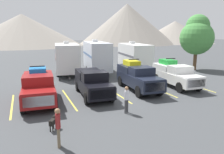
{
  "coord_description": "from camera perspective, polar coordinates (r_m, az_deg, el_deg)",
  "views": [
    {
      "loc": [
        -6.78,
        -15.38,
        4.9
      ],
      "look_at": [
        0.0,
        1.4,
        1.2
      ],
      "focal_mm": 35.32,
      "sensor_mm": 36.0,
      "label": 1
    }
  ],
  "objects": [
    {
      "name": "lot_stripe_b",
      "position": [
        16.78,
        -11.1,
        -5.64
      ],
      "size": [
        0.12,
        5.5,
        0.01
      ],
      "primitive_type": "cube",
      "color": "gold",
      "rests_on": "ground"
    },
    {
      "name": "lot_stripe_c",
      "position": [
        17.86,
        1.2,
        -4.36
      ],
      "size": [
        0.12,
        5.5,
        0.01
      ],
      "primitive_type": "cube",
      "color": "gold",
      "rests_on": "ground"
    },
    {
      "name": "lot_stripe_e",
      "position": [
        22.0,
        20.1,
        -2.02
      ],
      "size": [
        0.12,
        5.5,
        0.01
      ],
      "primitive_type": "cube",
      "color": "gold",
      "rests_on": "ground"
    },
    {
      "name": "person_c",
      "position": [
        13.51,
        3.78,
        -5.39
      ],
      "size": [
        0.35,
        0.28,
        1.68
      ],
      "color": "#3F3F42",
      "rests_on": "ground"
    },
    {
      "name": "lot_stripe_a",
      "position": [
        16.55,
        -24.45,
        -6.73
      ],
      "size": [
        0.12,
        5.5,
        0.01
      ],
      "primitive_type": "cube",
      "color": "gold",
      "rests_on": "ground"
    },
    {
      "name": "lot_stripe_d",
      "position": [
        19.66,
        11.65,
        -3.11
      ],
      "size": [
        0.12,
        5.5,
        0.01
      ],
      "primitive_type": "cube",
      "color": "gold",
      "rests_on": "ground"
    },
    {
      "name": "mountain_ridge",
      "position": [
        85.26,
        -21.01,
        12.13
      ],
      "size": [
        152.74,
        42.64,
        17.01
      ],
      "color": "gray",
      "rests_on": "ground"
    },
    {
      "name": "tree_a",
      "position": [
        30.99,
        21.12,
        10.09
      ],
      "size": [
        4.31,
        4.31,
        7.16
      ],
      "color": "brown",
      "rests_on": "ground"
    },
    {
      "name": "camper_trailer_c",
      "position": [
        28.14,
        5.82,
        5.51
      ],
      "size": [
        3.33,
        7.83,
        3.73
      ],
      "color": "white",
      "rests_on": "ground"
    },
    {
      "name": "ground_plane",
      "position": [
        17.5,
        1.73,
        -4.71
      ],
      "size": [
        240.0,
        240.0,
        0.0
      ],
      "primitive_type": "plane",
      "color": "#3F4244"
    },
    {
      "name": "pickup_truck_d",
      "position": [
        20.97,
        15.95,
        0.78
      ],
      "size": [
        2.36,
        5.69,
        2.5
      ],
      "color": "white",
      "rests_on": "ground"
    },
    {
      "name": "camper_trailer_a",
      "position": [
        25.95,
        -11.57,
        4.98
      ],
      "size": [
        3.32,
        7.4,
        3.86
      ],
      "color": "white",
      "rests_on": "ground"
    },
    {
      "name": "camper_trailer_b",
      "position": [
        26.87,
        -4.02,
        5.56
      ],
      "size": [
        3.25,
        8.45,
        4.01
      ],
      "color": "silver",
      "rests_on": "ground"
    },
    {
      "name": "dog",
      "position": [
        11.85,
        -14.83,
        -10.82
      ],
      "size": [
        0.53,
        0.75,
        0.7
      ],
      "color": "black",
      "rests_on": "ground"
    },
    {
      "name": "pickup_truck_c",
      "position": [
        19.01,
        6.62,
        0.2
      ],
      "size": [
        2.36,
        5.9,
        2.57
      ],
      "color": "black",
      "rests_on": "ground"
    },
    {
      "name": "pickup_truck_b",
      "position": [
        17.2,
        -5.06,
        -1.41
      ],
      "size": [
        2.37,
        5.63,
        2.02
      ],
      "color": "black",
      "rests_on": "ground"
    },
    {
      "name": "person_b",
      "position": [
        9.88,
        -13.78,
        -11.98
      ],
      "size": [
        0.24,
        0.38,
        1.75
      ],
      "color": "#726047",
      "rests_on": "ground"
    },
    {
      "name": "pickup_truck_a",
      "position": [
        16.39,
        -18.49,
        -2.29
      ],
      "size": [
        2.52,
        5.7,
        2.49
      ],
      "color": "maroon",
      "rests_on": "ground"
    }
  ]
}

